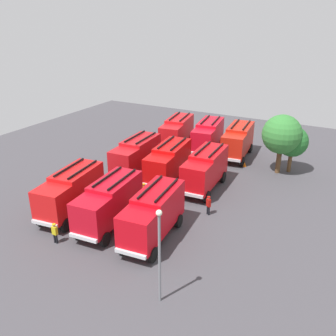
{
  "coord_description": "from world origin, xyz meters",
  "views": [
    {
      "loc": [
        30.48,
        16.61,
        15.98
      ],
      "look_at": [
        0.0,
        0.0,
        1.4
      ],
      "focal_mm": 39.14,
      "sensor_mm": 36.0,
      "label": 1
    }
  ],
  "objects_px": {
    "fire_truck_2": "(71,191)",
    "tree_0": "(292,142)",
    "traffic_cone_0": "(142,197)",
    "fire_truck_3": "(208,135)",
    "fire_truck_5": "(109,202)",
    "fire_truck_7": "(205,168)",
    "fire_truck_4": "(168,161)",
    "firefighter_3": "(208,205)",
    "firefighter_2": "(62,187)",
    "fire_truck_0": "(177,131)",
    "traffic_cone_2": "(245,164)",
    "fire_truck_1": "(136,155)",
    "fire_truck_6": "(238,140)",
    "firefighter_1": "(144,192)",
    "lamppost": "(159,250)",
    "firefighter_0": "(196,159)",
    "tree_1": "(282,135)",
    "firefighter_4": "(55,232)",
    "traffic_cone_1": "(84,187)",
    "fire_truck_8": "(153,214)"
  },
  "relations": [
    {
      "from": "fire_truck_2",
      "to": "tree_0",
      "type": "bearing_deg",
      "value": 134.22
    },
    {
      "from": "traffic_cone_0",
      "to": "fire_truck_2",
      "type": "bearing_deg",
      "value": -39.03
    },
    {
      "from": "fire_truck_3",
      "to": "fire_truck_5",
      "type": "distance_m",
      "value": 20.1
    },
    {
      "from": "fire_truck_3",
      "to": "fire_truck_7",
      "type": "distance_m",
      "value": 10.83
    },
    {
      "from": "fire_truck_4",
      "to": "firefighter_3",
      "type": "relative_size",
      "value": 4.32
    },
    {
      "from": "firefighter_2",
      "to": "firefighter_3",
      "type": "relative_size",
      "value": 0.93
    },
    {
      "from": "fire_truck_0",
      "to": "fire_truck_2",
      "type": "relative_size",
      "value": 1.01
    },
    {
      "from": "traffic_cone_2",
      "to": "fire_truck_1",
      "type": "bearing_deg",
      "value": -52.72
    },
    {
      "from": "fire_truck_6",
      "to": "firefighter_1",
      "type": "bearing_deg",
      "value": -19.93
    },
    {
      "from": "lamppost",
      "to": "firefighter_2",
      "type": "bearing_deg",
      "value": -117.12
    },
    {
      "from": "fire_truck_0",
      "to": "firefighter_0",
      "type": "relative_size",
      "value": 4.54
    },
    {
      "from": "fire_truck_5",
      "to": "tree_1",
      "type": "xyz_separation_m",
      "value": [
        -17.53,
        9.48,
        2.18
      ]
    },
    {
      "from": "fire_truck_2",
      "to": "fire_truck_5",
      "type": "bearing_deg",
      "value": 81.89
    },
    {
      "from": "fire_truck_6",
      "to": "tree_0",
      "type": "bearing_deg",
      "value": 70.43
    },
    {
      "from": "firefighter_4",
      "to": "fire_truck_5",
      "type": "bearing_deg",
      "value": 153.77
    },
    {
      "from": "fire_truck_1",
      "to": "fire_truck_5",
      "type": "relative_size",
      "value": 0.99
    },
    {
      "from": "fire_truck_1",
      "to": "fire_truck_2",
      "type": "distance_m",
      "value": 9.95
    },
    {
      "from": "fire_truck_3",
      "to": "firefighter_3",
      "type": "height_order",
      "value": "fire_truck_3"
    },
    {
      "from": "fire_truck_0",
      "to": "traffic_cone_2",
      "type": "xyz_separation_m",
      "value": [
        2.34,
        9.88,
        -1.86
      ]
    },
    {
      "from": "fire_truck_6",
      "to": "lamppost",
      "type": "relative_size",
      "value": 1.19
    },
    {
      "from": "fire_truck_5",
      "to": "traffic_cone_1",
      "type": "distance_m",
      "value": 7.57
    },
    {
      "from": "fire_truck_7",
      "to": "firefighter_3",
      "type": "distance_m",
      "value": 5.28
    },
    {
      "from": "fire_truck_1",
      "to": "traffic_cone_1",
      "type": "distance_m",
      "value": 6.71
    },
    {
      "from": "fire_truck_0",
      "to": "fire_truck_7",
      "type": "distance_m",
      "value": 12.7
    },
    {
      "from": "firefighter_0",
      "to": "firefighter_1",
      "type": "bearing_deg",
      "value": -62.42
    },
    {
      "from": "traffic_cone_1",
      "to": "tree_0",
      "type": "bearing_deg",
      "value": 130.94
    },
    {
      "from": "tree_0",
      "to": "firefighter_0",
      "type": "bearing_deg",
      "value": -69.32
    },
    {
      "from": "fire_truck_0",
      "to": "lamppost",
      "type": "distance_m",
      "value": 28.03
    },
    {
      "from": "fire_truck_8",
      "to": "fire_truck_6",
      "type": "bearing_deg",
      "value": 174.56
    },
    {
      "from": "fire_truck_0",
      "to": "fire_truck_6",
      "type": "relative_size",
      "value": 1.01
    },
    {
      "from": "fire_truck_1",
      "to": "fire_truck_7",
      "type": "height_order",
      "value": "same"
    },
    {
      "from": "fire_truck_7",
      "to": "firefighter_4",
      "type": "bearing_deg",
      "value": -26.71
    },
    {
      "from": "fire_truck_1",
      "to": "traffic_cone_2",
      "type": "distance_m",
      "value": 12.42
    },
    {
      "from": "fire_truck_6",
      "to": "fire_truck_8",
      "type": "bearing_deg",
      "value": -5.96
    },
    {
      "from": "fire_truck_2",
      "to": "fire_truck_8",
      "type": "height_order",
      "value": "same"
    },
    {
      "from": "fire_truck_5",
      "to": "fire_truck_8",
      "type": "relative_size",
      "value": 1.0
    },
    {
      "from": "fire_truck_3",
      "to": "fire_truck_8",
      "type": "distance_m",
      "value": 20.44
    },
    {
      "from": "fire_truck_3",
      "to": "firefighter_4",
      "type": "distance_m",
      "value": 24.27
    },
    {
      "from": "fire_truck_4",
      "to": "fire_truck_7",
      "type": "xyz_separation_m",
      "value": [
        -0.06,
        4.05,
        0.0
      ]
    },
    {
      "from": "firefighter_0",
      "to": "lamppost",
      "type": "distance_m",
      "value": 21.66
    },
    {
      "from": "fire_truck_0",
      "to": "traffic_cone_2",
      "type": "bearing_deg",
      "value": 67.75
    },
    {
      "from": "firefighter_2",
      "to": "lamppost",
      "type": "bearing_deg",
      "value": 154.61
    },
    {
      "from": "firefighter_0",
      "to": "tree_1",
      "type": "xyz_separation_m",
      "value": [
        -2.71,
        8.52,
        3.42
      ]
    },
    {
      "from": "firefighter_4",
      "to": "firefighter_3",
      "type": "bearing_deg",
      "value": 139.24
    },
    {
      "from": "fire_truck_4",
      "to": "firefighter_0",
      "type": "xyz_separation_m",
      "value": [
        -4.86,
        0.96,
        -1.23
      ]
    },
    {
      "from": "tree_0",
      "to": "traffic_cone_0",
      "type": "distance_m",
      "value": 17.44
    },
    {
      "from": "fire_truck_3",
      "to": "fire_truck_8",
      "type": "xyz_separation_m",
      "value": [
        20.05,
        3.98,
        0.0
      ]
    },
    {
      "from": "fire_truck_1",
      "to": "tree_0",
      "type": "xyz_separation_m",
      "value": [
        -8.42,
        14.47,
        1.3
      ]
    },
    {
      "from": "firefighter_3",
      "to": "tree_0",
      "type": "distance_m",
      "value": 13.85
    },
    {
      "from": "fire_truck_1",
      "to": "fire_truck_2",
      "type": "height_order",
      "value": "same"
    }
  ]
}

